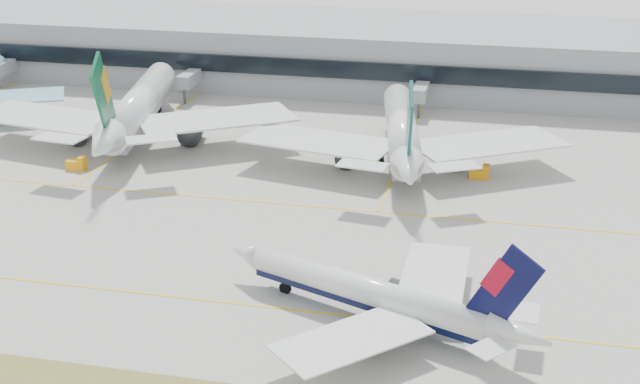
% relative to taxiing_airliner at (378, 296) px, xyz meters
% --- Properties ---
extents(ground, '(3000.00, 3000.00, 0.00)m').
position_rel_taxiing_airliner_xyz_m(ground, '(-17.58, 5.88, -3.74)').
color(ground, '#A6A29B').
rests_on(ground, ground).
extents(taxiing_airliner, '(44.12, 37.28, 15.51)m').
position_rel_taxiing_airliner_xyz_m(taxiing_airliner, '(0.00, 0.00, 0.00)').
color(taxiing_airliner, white).
rests_on(taxiing_airliner, ground).
extents(widebody_eva, '(65.56, 65.05, 23.81)m').
position_rel_taxiing_airliner_xyz_m(widebody_eva, '(-59.70, 63.25, 2.59)').
color(widebody_eva, white).
rests_on(widebody_eva, ground).
extents(widebody_cathay, '(60.41, 59.85, 21.87)m').
position_rel_taxiing_airliner_xyz_m(widebody_cathay, '(-5.34, 60.75, 2.07)').
color(widebody_cathay, white).
rests_on(widebody_cathay, ground).
extents(terminal, '(280.00, 43.10, 15.00)m').
position_rel_taxiing_airliner_xyz_m(terminal, '(-17.58, 120.72, 3.76)').
color(terminal, gray).
rests_on(terminal, ground).
extents(gse_b, '(3.55, 2.00, 2.60)m').
position_rel_taxiing_airliner_xyz_m(gse_b, '(-63.40, 43.84, -2.69)').
color(gse_b, '#FF9B0D').
rests_on(gse_b, ground).
extents(gse_c, '(3.55, 2.00, 2.60)m').
position_rel_taxiing_airliner_xyz_m(gse_c, '(9.67, 55.70, -2.69)').
color(gse_c, '#FF9B0D').
rests_on(gse_c, ground).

